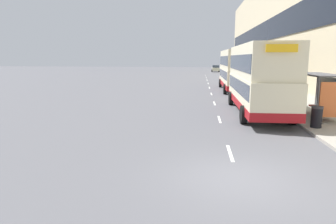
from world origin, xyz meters
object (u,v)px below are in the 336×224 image
object	(u,v)px
pedestrian_at_shelter	(318,93)
litter_bin	(317,117)
pedestrian_1	(280,93)
bus_shelter	(323,87)
car_0	(216,69)
double_decker_bus_near	(258,78)
double_decker_bus_ahead	(235,69)

from	to	relation	value
pedestrian_at_shelter	litter_bin	size ratio (longest dim) A/B	1.63
pedestrian_at_shelter	pedestrian_1	world-z (taller)	pedestrian_at_shelter
bus_shelter	pedestrian_1	xyz separation A→B (m)	(-1.02, 4.99, -0.93)
car_0	litter_bin	bearing A→B (deg)	-88.37
bus_shelter	pedestrian_at_shelter	world-z (taller)	bus_shelter
pedestrian_1	car_0	bearing A→B (deg)	92.07
double_decker_bus_near	pedestrian_1	xyz separation A→B (m)	(2.28, 3.31, -1.33)
car_0	pedestrian_1	xyz separation A→B (m)	(1.97, -54.37, 0.11)
bus_shelter	car_0	distance (m)	59.45
double_decker_bus_near	double_decker_bus_ahead	bearing A→B (deg)	89.52
bus_shelter	litter_bin	size ratio (longest dim) A/B	4.00
double_decker_bus_near	car_0	world-z (taller)	double_decker_bus_near
double_decker_bus_near	car_0	distance (m)	57.70
double_decker_bus_near	pedestrian_1	world-z (taller)	double_decker_bus_near
pedestrian_at_shelter	double_decker_bus_near	bearing A→B (deg)	-148.77
car_0	double_decker_bus_ahead	bearing A→B (deg)	-90.26
pedestrian_at_shelter	double_decker_bus_ahead	bearing A→B (deg)	113.61
litter_bin	double_decker_bus_ahead	bearing A→B (deg)	96.25
bus_shelter	double_decker_bus_near	world-z (taller)	double_decker_bus_near
bus_shelter	pedestrian_1	world-z (taller)	bus_shelter
bus_shelter	double_decker_bus_ahead	bearing A→B (deg)	101.77
pedestrian_1	litter_bin	size ratio (longest dim) A/B	1.51
bus_shelter	double_decker_bus_near	bearing A→B (deg)	152.98
double_decker_bus_ahead	bus_shelter	bearing A→B (deg)	-78.23
bus_shelter	car_0	xyz separation A→B (m)	(-2.99, 59.36, -1.04)
litter_bin	double_decker_bus_near	bearing A→B (deg)	115.76
bus_shelter	pedestrian_at_shelter	size ratio (longest dim) A/B	2.45
car_0	litter_bin	world-z (taller)	car_0
pedestrian_at_shelter	litter_bin	world-z (taller)	pedestrian_at_shelter
double_decker_bus_ahead	pedestrian_at_shelter	bearing A→B (deg)	-66.39
pedestrian_at_shelter	car_0	bearing A→B (deg)	94.67
bus_shelter	pedestrian_1	distance (m)	5.18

